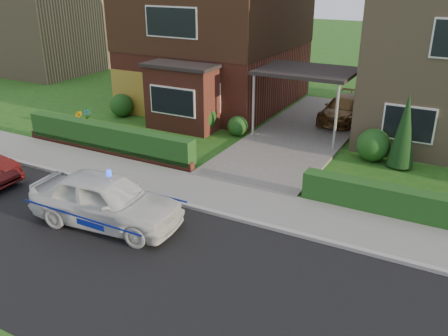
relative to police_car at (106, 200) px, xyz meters
The scene contains 22 objects.
ground 2.56m from the police_car, 29.21° to the right, with size 120.00×120.00×0.00m, color #1C5516.
road 2.56m from the police_car, 29.21° to the right, with size 60.00×6.00×0.02m, color black.
kerb 2.91m from the police_car, 40.76° to the left, with size 60.00×0.16×0.12m, color #9E9993.
sidewalk 3.67m from the police_car, 53.50° to the left, with size 60.00×2.00×0.10m, color slate.
driveway 10.05m from the police_car, 77.65° to the left, with size 3.80×12.00×0.12m, color #666059.
house_left 13.57m from the police_car, 105.98° to the left, with size 7.50×9.53×7.25m.
carport_link 10.17m from the police_car, 77.59° to the left, with size 3.80×3.00×2.77m.
garage_door 10.68m from the police_car, 124.86° to the left, with size 2.20×0.10×2.10m, color olive.
dwarf_wall 5.52m from the police_car, 131.71° to the left, with size 7.70×0.25×0.36m, color brown.
hedge_left 5.65m from the police_car, 130.69° to the left, with size 7.50×0.55×0.90m, color #133D17.
hedge_right 8.99m from the police_car, 27.58° to the left, with size 7.50×0.55×0.80m, color #133D17.
shrub_left_far 10.45m from the police_car, 127.43° to the left, with size 1.08×1.08×1.08m, color #133D17.
shrub_left_mid 8.31m from the police_car, 102.89° to the left, with size 1.32×1.32×1.32m, color #133D17.
shrub_left_near 8.41m from the police_car, 91.73° to the left, with size 0.84×0.84×0.84m, color #133D17.
shrub_right_near 9.79m from the police_car, 56.90° to the left, with size 1.20×1.20×1.20m, color #133D17.
conifer_a 10.23m from the police_car, 51.58° to the left, with size 0.90×0.90×2.60m, color black.
neighbour_left 23.27m from the police_car, 140.34° to the left, with size 6.50×7.00×5.20m, color #927959.
police_car is the anchor object (origin of this frame).
driveway_car 12.66m from the police_car, 75.62° to the left, with size 1.52×3.73×1.08m, color brown.
potted_plant_a 9.47m from the police_car, 136.40° to the left, with size 0.37×0.25×0.71m, color gray.
potted_plant_b 9.09m from the police_car, 139.01° to the left, with size 0.44×0.35×0.79m, color gray.
potted_plant_c 5.14m from the police_car, 110.64° to the left, with size 0.38×0.38×0.68m, color gray.
Camera 1 is at (6.08, -7.34, 6.49)m, focal length 38.00 mm.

